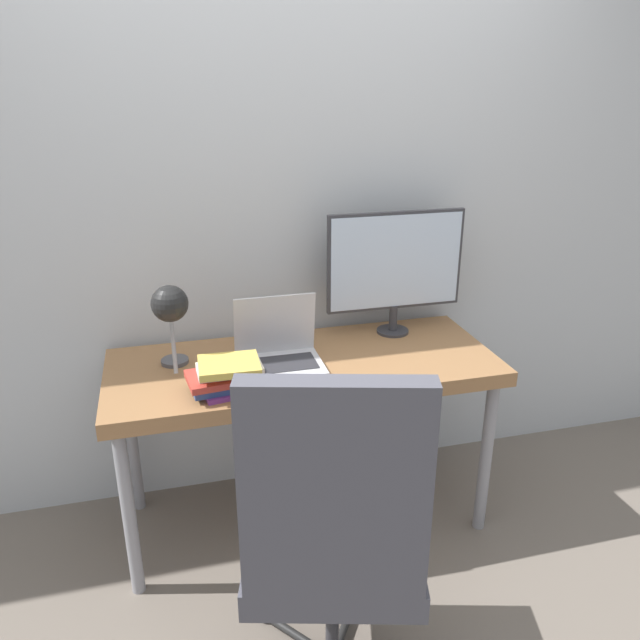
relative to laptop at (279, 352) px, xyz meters
name	(u,v)px	position (x,y,z in m)	size (l,w,h in m)	color
ground_plane	(324,566)	(0.10, -0.30, -0.82)	(12.00, 12.00, 0.00)	#70665B
wall_back	(282,208)	(0.10, 0.39, 0.48)	(8.00, 0.05, 2.60)	silver
desk	(304,376)	(0.10, 0.01, -0.13)	(1.54, 0.63, 0.76)	#996B42
laptop	(279,352)	(0.00, 0.00, 0.00)	(0.32, 0.26, 0.27)	silver
monitor	(395,265)	(0.55, 0.20, 0.26)	(0.60, 0.14, 0.54)	#333338
desk_lamp	(170,309)	(-0.40, 0.00, 0.22)	(0.13, 0.25, 0.36)	#4C4C51
office_chair	(334,531)	(-0.01, -0.83, -0.19)	(0.63, 0.63, 1.16)	black
book_stack	(227,376)	(-0.22, -0.18, 0.01)	(0.28, 0.21, 0.12)	#753384
tv_remote	(272,387)	(-0.07, -0.20, -0.04)	(0.11, 0.14, 0.02)	black
game_controller	(211,385)	(-0.28, -0.15, -0.03)	(0.15, 0.10, 0.04)	black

